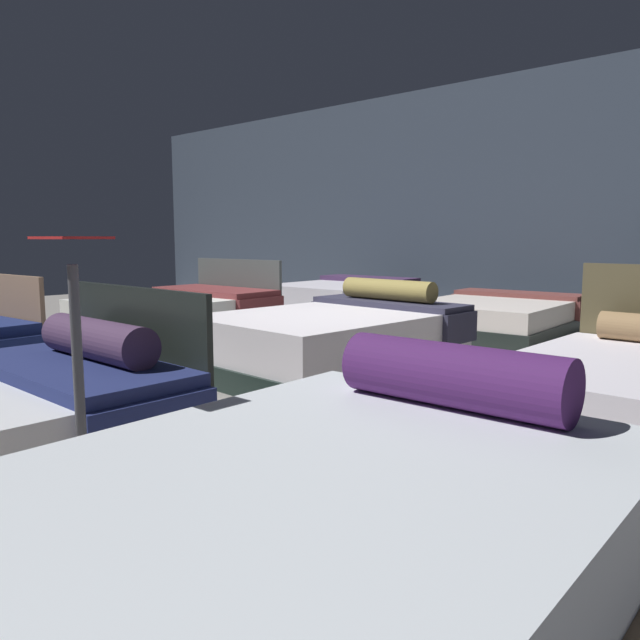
{
  "coord_description": "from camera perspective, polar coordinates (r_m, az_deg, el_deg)",
  "views": [
    {
      "loc": [
        3.4,
        -3.98,
        1.15
      ],
      "look_at": [
        -0.12,
        -0.06,
        0.45
      ],
      "focal_mm": 34.51,
      "sensor_mm": 36.0,
      "label": 1
    }
  ],
  "objects": [
    {
      "name": "ground_plane",
      "position": [
        5.36,
        1.42,
        -4.95
      ],
      "size": [
        18.0,
        18.0,
        0.02
      ],
      "primitive_type": "cube",
      "color": "gray"
    },
    {
      "name": "showroom_back_wall",
      "position": [
        9.32,
        20.84,
        10.76
      ],
      "size": [
        18.0,
        0.06,
        3.5
      ],
      "primitive_type": "cube",
      "color": "#333D4C",
      "rests_on": "ground_plane"
    },
    {
      "name": "bed_2",
      "position": [
        1.81,
        -1.38,
        -21.44
      ],
      "size": [
        1.59,
        2.18,
        0.77
      ],
      "rotation": [
        0.0,
        0.0,
        0.03
      ],
      "color": "#8F6F4D",
      "rests_on": "ground_plane"
    },
    {
      "name": "bed_3",
      "position": [
        7.03,
        -12.96,
        0.17
      ],
      "size": [
        1.63,
        1.98,
        0.9
      ],
      "rotation": [
        0.0,
        0.0,
        0.03
      ],
      "color": "#4E5755",
      "rests_on": "ground_plane"
    },
    {
      "name": "bed_4",
      "position": [
        5.31,
        1.17,
        -1.99
      ],
      "size": [
        1.7,
        2.22,
        0.77
      ],
      "rotation": [
        0.0,
        0.0,
        -0.05
      ],
      "color": "black",
      "rests_on": "ground_plane"
    },
    {
      "name": "bed_5",
      "position": [
        4.33,
        27.2,
        -5.69
      ],
      "size": [
        1.47,
        2.02,
        0.96
      ],
      "rotation": [
        0.0,
        0.0,
        -0.01
      ],
      "color": "brown",
      "rests_on": "ground_plane"
    },
    {
      "name": "bed_6",
      "position": [
        8.99,
        2.09,
        1.86
      ],
      "size": [
        1.67,
        1.95,
        0.57
      ],
      "rotation": [
        0.0,
        0.0,
        0.03
      ],
      "color": "#303331",
      "rests_on": "ground_plane"
    },
    {
      "name": "bed_7",
      "position": [
        7.75,
        15.96,
        0.28
      ],
      "size": [
        1.75,
        2.15,
        0.46
      ],
      "rotation": [
        0.0,
        0.0,
        0.05
      ],
      "color": "black",
      "rests_on": "ground_plane"
    },
    {
      "name": "price_sign",
      "position": [
        2.58,
        -21.31,
        -8.63
      ],
      "size": [
        0.28,
        0.24,
        1.16
      ],
      "color": "#3F3F44",
      "rests_on": "ground_plane"
    }
  ]
}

